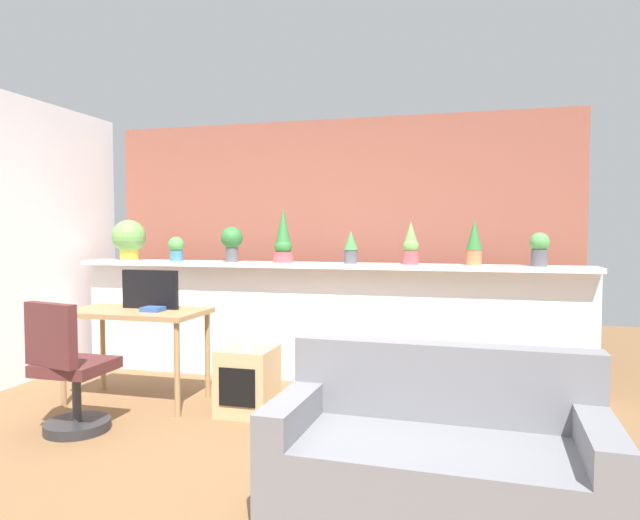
% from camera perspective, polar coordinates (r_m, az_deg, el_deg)
% --- Properties ---
extents(ground_plane, '(12.00, 12.00, 0.00)m').
position_cam_1_polar(ground_plane, '(3.55, -9.22, -20.01)').
color(ground_plane, brown).
extents(divider_wall, '(4.74, 0.16, 1.05)m').
position_cam_1_polar(divider_wall, '(5.23, -0.18, -6.49)').
color(divider_wall, white).
rests_on(divider_wall, ground).
extents(plant_shelf, '(4.74, 0.37, 0.04)m').
position_cam_1_polar(plant_shelf, '(5.13, -0.30, -0.54)').
color(plant_shelf, white).
rests_on(plant_shelf, divider_wall).
extents(brick_wall_behind, '(4.74, 0.10, 2.50)m').
position_cam_1_polar(brick_wall_behind, '(5.74, 1.38, 1.62)').
color(brick_wall_behind, brown).
rests_on(brick_wall_behind, ground).
extents(potted_plant_0, '(0.33, 0.33, 0.40)m').
position_cam_1_polar(potted_plant_0, '(5.97, -18.76, 2.12)').
color(potted_plant_0, gold).
rests_on(potted_plant_0, plant_shelf).
extents(potted_plant_1, '(0.15, 0.15, 0.24)m').
position_cam_1_polar(potted_plant_1, '(5.63, -14.33, 1.17)').
color(potted_plant_1, '#386B84').
rests_on(potted_plant_1, plant_shelf).
extents(potted_plant_2, '(0.21, 0.21, 0.33)m').
position_cam_1_polar(potted_plant_2, '(5.37, -8.91, 1.92)').
color(potted_plant_2, '#4C4C51').
rests_on(potted_plant_2, plant_shelf).
extents(potted_plant_3, '(0.19, 0.19, 0.51)m').
position_cam_1_polar(potted_plant_3, '(5.22, -3.75, 2.05)').
color(potted_plant_3, '#B7474C').
rests_on(potted_plant_3, plant_shelf).
extents(potted_plant_4, '(0.13, 0.13, 0.29)m').
position_cam_1_polar(potted_plant_4, '(5.04, 3.13, 1.36)').
color(potted_plant_4, '#4C4C51').
rests_on(potted_plant_4, plant_shelf).
extents(potted_plant_5, '(0.14, 0.14, 0.38)m').
position_cam_1_polar(potted_plant_5, '(4.94, 9.16, 1.54)').
color(potted_plant_5, '#B7474C').
rests_on(potted_plant_5, plant_shelf).
extents(potted_plant_6, '(0.13, 0.13, 0.39)m').
position_cam_1_polar(potted_plant_6, '(4.93, 15.32, 1.77)').
color(potted_plant_6, '#C66B42').
rests_on(potted_plant_6, plant_shelf).
extents(potted_plant_7, '(0.16, 0.16, 0.28)m').
position_cam_1_polar(potted_plant_7, '(4.96, 21.30, 1.13)').
color(potted_plant_7, '#4C4C51').
rests_on(potted_plant_7, plant_shelf).
extents(desk, '(1.10, 0.60, 0.75)m').
position_cam_1_polar(desk, '(4.79, -18.07, -5.80)').
color(desk, '#99754C').
rests_on(desk, ground).
extents(tv_monitor, '(0.49, 0.04, 0.32)m').
position_cam_1_polar(tv_monitor, '(4.79, -16.79, -2.86)').
color(tv_monitor, black).
rests_on(tv_monitor, desk).
extents(office_chair, '(0.49, 0.49, 0.91)m').
position_cam_1_polar(office_chair, '(4.27, -24.02, -10.76)').
color(office_chair, '#262628').
rests_on(office_chair, ground).
extents(side_cube_shelf, '(0.40, 0.41, 0.50)m').
position_cam_1_polar(side_cube_shelf, '(4.40, -7.36, -12.00)').
color(side_cube_shelf, tan).
rests_on(side_cube_shelf, ground).
extents(vase_on_shelf, '(0.08, 0.08, 0.13)m').
position_cam_1_polar(vase_on_shelf, '(4.30, -7.52, -8.00)').
color(vase_on_shelf, silver).
rests_on(vase_on_shelf, side_cube_shelf).
extents(book_on_desk, '(0.16, 0.13, 0.04)m').
position_cam_1_polar(book_on_desk, '(4.64, -16.54, -4.78)').
color(book_on_desk, '#2D4C8C').
rests_on(book_on_desk, desk).
extents(couch, '(1.59, 0.81, 0.80)m').
position_cam_1_polar(couch, '(2.93, 11.65, -19.16)').
color(couch, slate).
rests_on(couch, ground).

